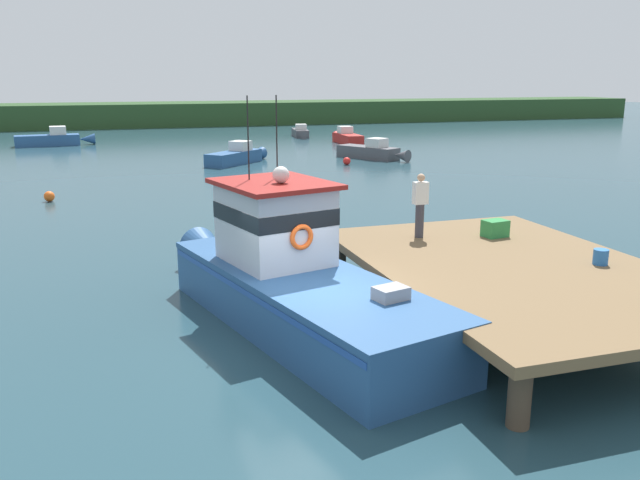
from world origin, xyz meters
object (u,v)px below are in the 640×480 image
moored_boat_far_right (53,139)px  mooring_buoy_channel_marker (347,161)px  main_fishing_boat (290,277)px  moored_boat_far_left (238,156)px  crate_single_far (495,228)px  moored_boat_near_channel (372,152)px  deckhand_further_back (420,204)px  moored_boat_outer_mooring (346,137)px  mooring_buoy_inshore (49,196)px  moored_boat_off_the_point (301,132)px  bait_bucket (601,257)px

moored_boat_far_right → mooring_buoy_channel_marker: size_ratio=12.74×
main_fishing_boat → mooring_buoy_channel_marker: 26.08m
main_fishing_boat → moored_boat_far_left: bearing=81.6°
crate_single_far → moored_boat_near_channel: (6.91, 25.19, -0.95)m
deckhand_further_back → crate_single_far: bearing=-16.4°
moored_boat_far_left → deckhand_further_back: bearing=-90.1°
mooring_buoy_channel_marker → moored_boat_outer_mooring: bearing=70.1°
main_fishing_boat → moored_boat_far_right: bearing=100.3°
moored_boat_near_channel → mooring_buoy_inshore: (-18.75, -9.63, -0.24)m
moored_boat_off_the_point → bait_bucket: bearing=-97.7°
main_fishing_boat → moored_boat_far_right: 42.11m
crate_single_far → bait_bucket: crate_single_far is taller
moored_boat_far_right → moored_boat_off_the_point: size_ratio=1.29×
bait_bucket → moored_boat_outer_mooring: (8.04, 38.30, -0.92)m
main_fishing_boat → crate_single_far: (5.76, 1.19, 0.41)m
moored_boat_off_the_point → moored_boat_outer_mooring: bearing=-72.5°
moored_boat_near_channel → moored_boat_outer_mooring: 10.35m
moored_boat_far_right → moored_boat_outer_mooring: moored_boat_far_right is taller
mooring_buoy_inshore → moored_boat_off_the_point: bearing=54.4°
crate_single_far → moored_boat_far_left: (-1.82, 25.55, -0.96)m
deckhand_further_back → moored_boat_far_left: bearing=89.9°
mooring_buoy_inshore → moored_boat_outer_mooring: bearing=43.8°
moored_boat_near_channel → moored_boat_far_right: 25.20m
bait_bucket → moored_boat_off_the_point: size_ratio=0.08×
crate_single_far → moored_boat_far_right: 42.38m
moored_boat_off_the_point → moored_boat_far_left: 18.30m
main_fishing_boat → moored_boat_outer_mooring: 39.36m
crate_single_far → moored_boat_outer_mooring: bearing=76.0°
moored_boat_far_right → moored_boat_far_left: bearing=-52.0°
main_fishing_boat → deckhand_further_back: size_ratio=6.10×
bait_bucket → deckhand_further_back: bearing=127.2°
deckhand_further_back → moored_boat_off_the_point: deckhand_further_back is taller
moored_boat_far_left → mooring_buoy_inshore: moored_boat_far_left is taller
main_fishing_boat → mooring_buoy_inshore: bearing=109.9°
moored_boat_outer_mooring → crate_single_far: bearing=-104.0°
bait_bucket → moored_boat_near_channel: bait_bucket is taller
moored_boat_outer_mooring → moored_boat_off_the_point: moored_boat_outer_mooring is taller
moored_boat_off_the_point → deckhand_further_back: bearing=-102.0°
crate_single_far → moored_boat_off_the_point: 42.24m
moored_boat_off_the_point → mooring_buoy_inshore: moored_boat_off_the_point is taller
main_fishing_boat → crate_single_far: size_ratio=16.57×
crate_single_far → mooring_buoy_inshore: bearing=127.3°
bait_bucket → moored_boat_outer_mooring: bait_bucket is taller
crate_single_far → mooring_buoy_inshore: (-11.84, 15.55, -1.19)m
crate_single_far → moored_boat_off_the_point: crate_single_far is taller
main_fishing_boat → mooring_buoy_inshore: 17.83m
moored_boat_far_right → mooring_buoy_channel_marker: 24.74m
deckhand_further_back → moored_boat_near_channel: deckhand_further_back is taller
deckhand_further_back → moored_boat_far_left: (0.05, 25.00, -1.60)m
moored_boat_off_the_point → mooring_buoy_channel_marker: 18.98m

